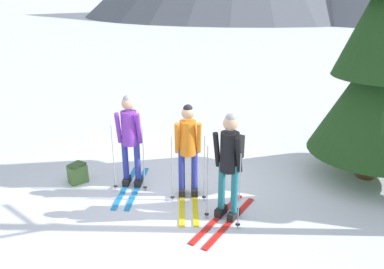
{
  "coord_description": "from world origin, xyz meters",
  "views": [
    {
      "loc": [
        3.28,
        -4.88,
        3.35
      ],
      "look_at": [
        0.18,
        0.41,
        1.05
      ],
      "focal_mm": 35.59,
      "sensor_mm": 36.0,
      "label": 1
    }
  ],
  "objects_px": {
    "skier_in_purple": "(130,138)",
    "backpack_on_snow_front": "(78,173)",
    "skier_in_orange": "(188,148)",
    "skier_in_black": "(229,161)"
  },
  "relations": [
    {
      "from": "skier_in_orange",
      "to": "backpack_on_snow_front",
      "type": "xyz_separation_m",
      "value": [
        -2.03,
        -0.62,
        -0.71
      ]
    },
    {
      "from": "skier_in_purple",
      "to": "backpack_on_snow_front",
      "type": "height_order",
      "value": "skier_in_purple"
    },
    {
      "from": "skier_in_orange",
      "to": "skier_in_purple",
      "type": "bearing_deg",
      "value": -169.36
    },
    {
      "from": "skier_in_purple",
      "to": "skier_in_orange",
      "type": "xyz_separation_m",
      "value": [
        1.08,
        0.2,
        -0.05
      ]
    },
    {
      "from": "skier_in_purple",
      "to": "backpack_on_snow_front",
      "type": "relative_size",
      "value": 4.46
    },
    {
      "from": "skier_in_purple",
      "to": "skier_in_black",
      "type": "relative_size",
      "value": 1.0
    },
    {
      "from": "skier_in_purple",
      "to": "backpack_on_snow_front",
      "type": "xyz_separation_m",
      "value": [
        -0.96,
        -0.42,
        -0.75
      ]
    },
    {
      "from": "skier_in_orange",
      "to": "backpack_on_snow_front",
      "type": "height_order",
      "value": "skier_in_orange"
    },
    {
      "from": "skier_in_purple",
      "to": "skier_in_black",
      "type": "height_order",
      "value": "skier_in_black"
    },
    {
      "from": "skier_in_purple",
      "to": "skier_in_orange",
      "type": "distance_m",
      "value": 1.1
    }
  ]
}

